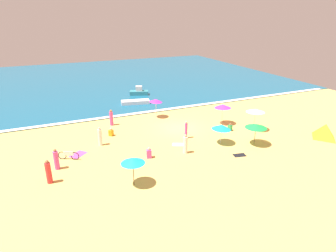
% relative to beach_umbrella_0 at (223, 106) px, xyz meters
% --- Properties ---
extents(ground_plane, '(60.00, 60.00, 0.00)m').
position_rel_beach_umbrella_0_xyz_m(ground_plane, '(-4.94, 0.74, -2.07)').
color(ground_plane, '#EDBC60').
extents(ocean_water, '(60.00, 44.00, 0.10)m').
position_rel_beach_umbrella_0_xyz_m(ocean_water, '(-4.94, 28.74, -2.02)').
color(ocean_water, '#196084').
rests_on(ocean_water, ground_plane).
extents(wave_breaker_foam, '(57.00, 0.70, 0.01)m').
position_rel_beach_umbrella_0_xyz_m(wave_breaker_foam, '(-4.94, 7.04, -1.96)').
color(wave_breaker_foam, white).
rests_on(wave_breaker_foam, ocean_water).
extents(beach_umbrella_0, '(2.06, 2.07, 2.30)m').
position_rel_beach_umbrella_0_xyz_m(beach_umbrella_0, '(0.00, 0.00, 0.00)').
color(beach_umbrella_0, silver).
rests_on(beach_umbrella_0, ground_plane).
extents(beach_umbrella_1, '(2.00, 2.01, 2.17)m').
position_rel_beach_umbrella_0_xyz_m(beach_umbrella_1, '(-12.64, -7.90, -0.12)').
color(beach_umbrella_1, '#4C3823').
rests_on(beach_umbrella_1, ground_plane).
extents(beach_umbrella_2, '(1.88, 1.85, 1.95)m').
position_rel_beach_umbrella_0_xyz_m(beach_umbrella_2, '(-3.00, -4.36, -0.40)').
color(beach_umbrella_2, silver).
rests_on(beach_umbrella_2, ground_plane).
extents(beach_umbrella_3, '(1.90, 1.89, 2.30)m').
position_rel_beach_umbrella_0_xyz_m(beach_umbrella_3, '(-5.90, 4.95, -0.00)').
color(beach_umbrella_3, silver).
rests_on(beach_umbrella_3, ground_plane).
extents(beach_umbrella_4, '(2.19, 2.20, 2.35)m').
position_rel_beach_umbrella_0_xyz_m(beach_umbrella_4, '(2.07, -2.88, 0.09)').
color(beach_umbrella_4, silver).
rests_on(beach_umbrella_4, ground_plane).
extents(beach_umbrella_5, '(2.08, 2.08, 2.04)m').
position_rel_beach_umbrella_0_xyz_m(beach_umbrella_5, '(-0.26, -5.84, -0.20)').
color(beach_umbrella_5, '#4C3823').
rests_on(beach_umbrella_5, ground_plane).
extents(beach_tent, '(2.01, 2.18, 1.47)m').
position_rel_beach_umbrella_0_xyz_m(beach_tent, '(7.05, -7.36, -1.33)').
color(beach_tent, yellow).
rests_on(beach_tent, ground_plane).
extents(parked_bicycle, '(1.63, 0.92, 0.76)m').
position_rel_beach_umbrella_0_xyz_m(parked_bicycle, '(-16.50, -1.97, -1.69)').
color(parked_bicycle, black).
rests_on(parked_bicycle, ground_plane).
extents(beachgoer_0, '(0.49, 0.49, 0.97)m').
position_rel_beach_umbrella_0_xyz_m(beachgoer_0, '(-10.20, -4.40, -1.64)').
color(beachgoer_0, '#D84CA5').
rests_on(beachgoer_0, ground_plane).
extents(beachgoer_1, '(0.54, 0.54, 0.85)m').
position_rel_beach_umbrella_0_xyz_m(beachgoer_1, '(-12.06, 1.63, -1.70)').
color(beachgoer_1, orange).
rests_on(beachgoer_1, ground_plane).
extents(beachgoer_2, '(0.55, 0.55, 1.77)m').
position_rel_beach_umbrella_0_xyz_m(beachgoer_2, '(-6.97, -4.83, -1.24)').
color(beachgoer_2, white).
rests_on(beachgoer_2, ground_plane).
extents(beachgoer_3, '(0.54, 0.54, 1.84)m').
position_rel_beach_umbrella_0_xyz_m(beachgoer_3, '(-18.14, -5.19, -1.21)').
color(beachgoer_3, red).
rests_on(beachgoer_3, ground_plane).
extents(beachgoer_4, '(0.54, 0.54, 1.79)m').
position_rel_beach_umbrella_0_xyz_m(beachgoer_4, '(-11.32, 4.52, -1.23)').
color(beachgoer_4, '#D84CA5').
rests_on(beachgoer_4, ground_plane).
extents(beachgoer_5, '(0.52, 0.52, 1.80)m').
position_rel_beach_umbrella_0_xyz_m(beachgoer_5, '(-13.48, -0.20, -1.23)').
color(beachgoer_5, white).
rests_on(beachgoer_5, ground_plane).
extents(beachgoer_6, '(0.40, 0.40, 1.80)m').
position_rel_beach_umbrella_0_xyz_m(beachgoer_6, '(-5.44, -1.93, -1.19)').
color(beachgoer_6, '#D84CA5').
rests_on(beachgoer_6, ground_plane).
extents(beachgoer_7, '(0.44, 0.44, 1.74)m').
position_rel_beach_umbrella_0_xyz_m(beachgoer_7, '(-17.50, -3.29, -1.26)').
color(beachgoer_7, '#D84CA5').
rests_on(beachgoer_7, ground_plane).
extents(beachgoer_8, '(0.48, 0.48, 0.81)m').
position_rel_beach_umbrella_0_xyz_m(beachgoer_8, '(-0.30, -2.02, -1.72)').
color(beachgoer_8, green).
rests_on(beachgoer_8, ground_plane).
extents(beach_towel_0, '(1.40, 1.15, 0.01)m').
position_rel_beach_umbrella_0_xyz_m(beach_towel_0, '(-6.72, -3.03, -2.06)').
color(beach_towel_0, white).
rests_on(beach_towel_0, ground_plane).
extents(beach_towel_1, '(1.71, 1.68, 0.01)m').
position_rel_beach_umbrella_0_xyz_m(beach_towel_1, '(-15.68, -1.38, -2.06)').
color(beach_towel_1, '#D84CA5').
rests_on(beach_towel_1, ground_plane).
extents(beach_towel_2, '(1.18, 0.85, 0.01)m').
position_rel_beach_umbrella_0_xyz_m(beach_towel_2, '(-2.85, -7.12, -2.06)').
color(beach_towel_2, black).
rests_on(beach_towel_2, ground_plane).
extents(small_boat_0, '(2.96, 2.03, 1.33)m').
position_rel_beach_umbrella_0_xyz_m(small_boat_0, '(-4.62, 15.23, -1.53)').
color(small_boat_0, teal).
rests_on(small_boat_0, ocean_water).
extents(small_boat_1, '(3.92, 1.91, 0.47)m').
position_rel_beach_umbrella_0_xyz_m(small_boat_1, '(-6.54, 10.99, -1.73)').
color(small_boat_1, white).
rests_on(small_boat_1, ocean_water).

